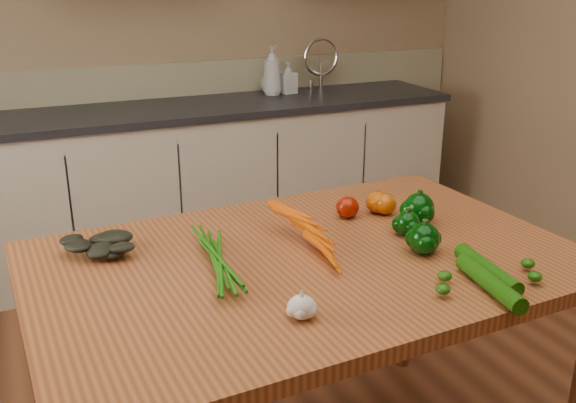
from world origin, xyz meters
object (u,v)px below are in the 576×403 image
(tomato_c, at_px, (385,204))
(zucchini_a, at_px, (487,269))
(tomato_b, at_px, (378,202))
(table, at_px, (307,285))
(garlic_bulb, at_px, (302,307))
(soap_bottle_a, at_px, (272,71))
(carrot_bunch, at_px, (281,241))
(zucchini_b, at_px, (490,283))
(soap_bottle_c, at_px, (271,79))
(tomato_a, at_px, (347,207))
(pepper_b, at_px, (419,209))
(soap_bottle_b, at_px, (288,78))
(pepper_c, at_px, (424,239))
(pepper_a, at_px, (407,223))
(leafy_greens, at_px, (99,237))

(tomato_c, relative_size, zucchini_a, 0.31)
(tomato_b, bearing_deg, zucchini_a, -88.84)
(table, distance_m, garlic_bulb, 0.37)
(soap_bottle_a, xyz_separation_m, carrot_bunch, (-0.81, -2.02, -0.17))
(carrot_bunch, xyz_separation_m, zucchini_b, (0.40, -0.43, -0.02))
(carrot_bunch, xyz_separation_m, tomato_c, (0.45, 0.16, -0.00))
(garlic_bulb, height_order, zucchini_a, garlic_bulb)
(soap_bottle_c, height_order, tomato_a, soap_bottle_c)
(soap_bottle_c, relative_size, tomato_c, 2.13)
(garlic_bulb, height_order, tomato_c, tomato_c)
(soap_bottle_c, bearing_deg, soap_bottle_a, -17.01)
(pepper_b, distance_m, tomato_c, 0.13)
(tomato_b, xyz_separation_m, tomato_c, (0.01, -0.02, -0.00))
(tomato_a, bearing_deg, soap_bottle_b, 71.97)
(zucchini_b, bearing_deg, pepper_c, 93.89)
(table, xyz_separation_m, garlic_bulb, (-0.16, -0.31, 0.12))
(pepper_b, bearing_deg, zucchini_b, -102.67)
(pepper_a, bearing_deg, tomato_a, 114.45)
(soap_bottle_a, xyz_separation_m, soap_bottle_b, (0.11, 0.00, -0.05))
(soap_bottle_c, relative_size, pepper_a, 2.13)
(soap_bottle_c, height_order, tomato_c, soap_bottle_c)
(garlic_bulb, height_order, pepper_c, pepper_c)
(soap_bottle_a, height_order, zucchini_b, soap_bottle_a)
(pepper_c, bearing_deg, zucchini_b, -86.11)
(tomato_c, bearing_deg, tomato_a, 169.68)
(carrot_bunch, xyz_separation_m, tomato_a, (0.32, 0.18, -0.00))
(leafy_greens, relative_size, zucchini_a, 0.86)
(pepper_b, bearing_deg, tomato_c, 116.50)
(soap_bottle_a, xyz_separation_m, tomato_a, (-0.49, -1.84, -0.18))
(table, height_order, tomato_a, tomato_a)
(pepper_c, relative_size, tomato_c, 1.17)
(pepper_c, distance_m, tomato_b, 0.35)
(tomato_b, height_order, zucchini_b, tomato_b)
(soap_bottle_c, bearing_deg, carrot_bunch, -23.46)
(soap_bottle_b, height_order, pepper_a, soap_bottle_b)
(soap_bottle_b, distance_m, tomato_a, 1.94)
(garlic_bulb, distance_m, pepper_a, 0.61)
(tomato_b, xyz_separation_m, zucchini_b, (-0.03, -0.61, -0.01))
(table, distance_m, leafy_greens, 0.62)
(leafy_greens, bearing_deg, table, -25.08)
(table, relative_size, soap_bottle_c, 9.57)
(tomato_b, relative_size, tomato_c, 1.04)
(soap_bottle_a, relative_size, garlic_bulb, 4.20)
(garlic_bulb, bearing_deg, tomato_a, 52.08)
(tomato_b, bearing_deg, tomato_a, 178.82)
(tomato_c, bearing_deg, zucchini_b, -94.75)
(pepper_a, bearing_deg, table, -176.85)
(pepper_c, bearing_deg, soap_bottle_a, 78.90)
(pepper_b, distance_m, pepper_c, 0.24)
(pepper_a, xyz_separation_m, pepper_b, (0.09, 0.07, 0.01))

